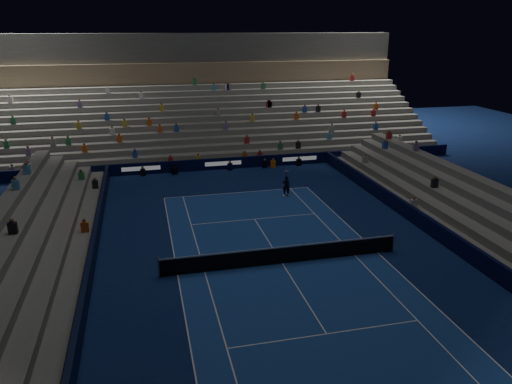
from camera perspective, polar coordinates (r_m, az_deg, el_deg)
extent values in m
plane|color=#0B1A47|center=(25.95, 3.10, -8.36)|extent=(90.00, 90.00, 0.00)
cube|color=navy|center=(25.95, 3.10, -8.35)|extent=(10.97, 23.77, 0.01)
cube|color=black|center=(42.69, -3.90, 3.35)|extent=(44.00, 0.25, 1.00)
cube|color=black|center=(29.76, 21.41, -4.97)|extent=(0.25, 37.00, 1.00)
cube|color=black|center=(25.02, -19.01, -9.25)|extent=(0.25, 37.00, 1.00)
cube|color=slate|center=(43.70, -4.11, 3.38)|extent=(44.00, 1.00, 0.50)
cube|color=slate|center=(44.59, -4.33, 4.02)|extent=(44.00, 1.00, 1.00)
cube|color=slate|center=(45.49, -4.54, 4.63)|extent=(44.00, 1.00, 1.50)
cube|color=slate|center=(46.39, -4.75, 5.22)|extent=(44.00, 1.00, 2.00)
cube|color=slate|center=(47.29, -4.94, 5.79)|extent=(44.00, 1.00, 2.50)
cube|color=slate|center=(48.20, -5.13, 6.34)|extent=(44.00, 1.00, 3.00)
cube|color=slate|center=(49.12, -5.31, 6.87)|extent=(44.00, 1.00, 3.50)
cube|color=slate|center=(50.04, -5.49, 7.38)|extent=(44.00, 1.00, 4.00)
cube|color=slate|center=(50.96, -5.66, 7.86)|extent=(44.00, 1.00, 4.50)
cube|color=slate|center=(51.89, -5.82, 8.34)|extent=(44.00, 1.00, 5.00)
cube|color=slate|center=(52.83, -5.98, 8.79)|extent=(44.00, 1.00, 5.50)
cube|color=slate|center=(53.76, -6.14, 9.23)|extent=(44.00, 1.00, 6.00)
cube|color=#897355|center=(54.33, -6.45, 13.68)|extent=(44.00, 0.60, 2.20)
cube|color=#494947|center=(55.55, -6.74, 16.47)|extent=(44.00, 2.40, 3.00)
cube|color=slate|center=(30.30, 22.61, -5.21)|extent=(1.00, 37.00, 0.50)
cube|color=slate|center=(30.79, 24.19, -4.55)|extent=(1.00, 37.00, 1.00)
cube|color=slate|center=(31.30, 25.71, -3.90)|extent=(1.00, 37.00, 1.50)
cube|color=slate|center=(31.84, 27.19, -3.28)|extent=(1.00, 37.00, 2.00)
cube|color=slate|center=(25.25, -20.78, -9.85)|extent=(1.00, 37.00, 0.50)
cube|color=slate|center=(25.30, -23.11, -9.46)|extent=(1.00, 37.00, 1.00)
cube|color=slate|center=(25.40, -25.43, -9.05)|extent=(1.00, 37.00, 1.50)
cube|color=slate|center=(25.54, -27.71, -8.63)|extent=(1.00, 37.00, 2.00)
cylinder|color=#B2B2B7|center=(24.82, -11.37, -8.64)|extent=(0.10, 0.10, 1.10)
cylinder|color=#B2B2B7|center=(28.06, 15.83, -5.68)|extent=(0.10, 0.10, 1.10)
cube|color=black|center=(25.75, 3.12, -7.47)|extent=(12.80, 0.03, 0.90)
cube|color=white|center=(25.54, 3.14, -6.48)|extent=(12.80, 0.04, 0.08)
imported|color=black|center=(35.70, 3.56, 0.71)|extent=(0.65, 0.53, 1.54)
cube|color=black|center=(41.81, -9.52, 2.53)|extent=(0.48, 0.58, 0.61)
cylinder|color=black|center=(41.32, -9.49, 2.60)|extent=(0.18, 0.36, 0.16)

